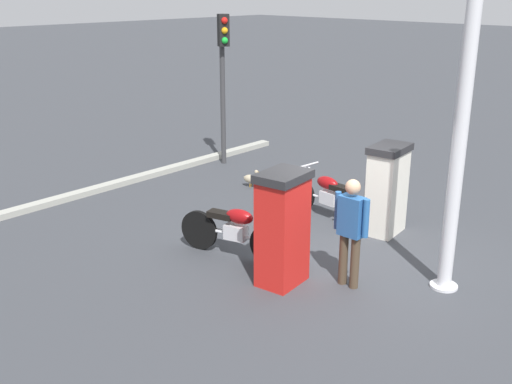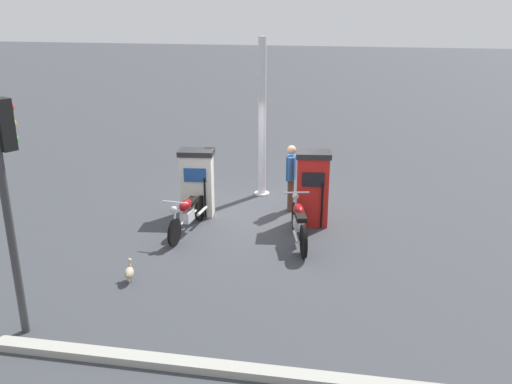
{
  "view_description": "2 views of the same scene",
  "coord_description": "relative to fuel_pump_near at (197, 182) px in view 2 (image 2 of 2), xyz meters",
  "views": [
    {
      "loc": [
        -5.24,
        7.45,
        4.18
      ],
      "look_at": [
        1.97,
        0.1,
        0.69
      ],
      "focal_mm": 42.91,
      "sensor_mm": 36.0,
      "label": 1
    },
    {
      "loc": [
        11.78,
        2.61,
        4.72
      ],
      "look_at": [
        0.96,
        0.23,
        0.94
      ],
      "focal_mm": 38.09,
      "sensor_mm": 36.0,
      "label": 2
    }
  ],
  "objects": [
    {
      "name": "fuel_pump_far",
      "position": [
        -0.0,
        2.72,
        0.06
      ],
      "size": [
        0.68,
        0.85,
        1.71
      ],
      "color": "red",
      "rests_on": "ground"
    },
    {
      "name": "attendant_person",
      "position": [
        -0.76,
        2.11,
        0.12
      ],
      "size": [
        0.57,
        0.22,
        1.63
      ],
      "color": "#473828",
      "rests_on": "ground"
    },
    {
      "name": "motorcycle_far_pump",
      "position": [
        1.14,
        2.58,
        -0.34
      ],
      "size": [
        1.92,
        0.73,
        0.97
      ],
      "color": "black",
      "rests_on": "ground"
    },
    {
      "name": "fuel_pump_near",
      "position": [
        0.0,
        0.0,
        0.0
      ],
      "size": [
        0.65,
        0.88,
        1.59
      ],
      "color": "silver",
      "rests_on": "ground"
    },
    {
      "name": "ground_plane",
      "position": [
        -0.2,
        1.36,
        -0.81
      ],
      "size": [
        120.0,
        120.0,
        0.0
      ],
      "primitive_type": "plane",
      "color": "#383A3F"
    },
    {
      "name": "motorcycle_near_pump",
      "position": [
        1.12,
        0.13,
        -0.35
      ],
      "size": [
        2.08,
        0.56,
        0.94
      ],
      "color": "black",
      "rests_on": "ground"
    },
    {
      "name": "canopy_support_pole",
      "position": [
        -1.8,
        1.18,
        1.14
      ],
      "size": [
        0.4,
        0.4,
        4.05
      ],
      "color": "silver",
      "rests_on": "ground"
    },
    {
      "name": "roadside_traffic_light",
      "position": [
        5.25,
        -1.0,
        1.63
      ],
      "size": [
        0.4,
        0.3,
        3.56
      ],
      "color": "#38383A",
      "rests_on": "ground"
    },
    {
      "name": "road_edge_kerb",
      "position": [
        5.65,
        1.36,
        -0.75
      ],
      "size": [
        0.6,
        8.87,
        0.12
      ],
      "color": "#9E9E93",
      "rests_on": "ground"
    },
    {
      "name": "wandering_duck",
      "position": [
        3.5,
        -0.15,
        -0.62
      ],
      "size": [
        0.4,
        0.25,
        0.41
      ],
      "color": "tan",
      "rests_on": "ground"
    }
  ]
}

